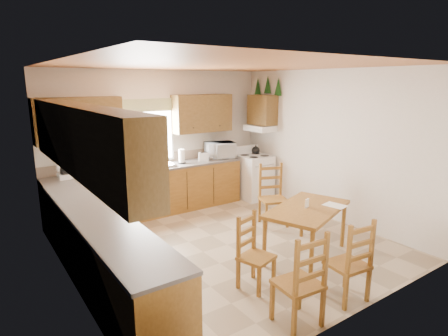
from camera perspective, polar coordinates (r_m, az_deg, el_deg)
floor at (r=5.94m, az=0.48°, el=-11.62°), size 4.50×4.50×0.00m
ceiling at (r=5.41m, az=0.54°, el=15.41°), size 4.50×4.50×0.00m
wall_left at (r=4.62m, az=-22.87°, el=-2.07°), size 4.50×4.50×0.00m
wall_right at (r=7.04m, az=15.63°, el=3.33°), size 4.50×4.50×0.00m
wall_back at (r=7.43m, az=-9.63°, el=4.11°), size 4.50×4.50×0.00m
wall_front at (r=3.96m, az=19.80°, el=-4.22°), size 4.50×4.50×0.00m
lower_cab_back at (r=7.21m, az=-11.02°, el=-3.63°), size 3.75×0.60×0.88m
lower_cab_left at (r=4.85m, az=-17.99°, el=-12.42°), size 0.60×3.60×0.88m
counter_back at (r=7.10m, az=-11.18°, el=-0.07°), size 3.75×0.63×0.04m
counter_left at (r=4.68m, az=-18.38°, el=-7.30°), size 0.63×3.60×0.04m
backsplash at (r=7.33m, az=-12.14°, el=1.19°), size 3.75×0.01×0.18m
upper_cab_back_left at (r=6.70m, az=-21.27°, el=6.83°), size 1.41×0.33×0.75m
upper_cab_back_right at (r=7.64m, az=-3.32°, el=8.32°), size 1.25×0.33×0.75m
upper_cab_left at (r=4.42m, az=-20.93°, el=4.14°), size 0.33×3.60×0.75m
upper_cab_stove at (r=8.00m, az=5.87°, el=8.81°), size 0.33×0.62×0.62m
range_hood at (r=8.01m, az=5.53°, el=6.08°), size 0.44×0.62×0.12m
window_frame at (r=7.26m, az=-11.73°, el=5.41°), size 1.13×0.02×1.18m
window_pane at (r=7.25m, az=-11.71°, el=5.40°), size 1.05×0.01×1.10m
window_valance at (r=7.18m, az=-11.82°, el=9.34°), size 1.19×0.01×0.24m
sink_basin at (r=7.12m, az=-10.64°, el=0.32°), size 0.75×0.45×0.04m
pine_decal_a at (r=7.83m, az=8.25°, el=12.17°), size 0.22×0.22×0.36m
pine_decal_b at (r=8.07m, az=6.67°, el=12.52°), size 0.22×0.22×0.36m
pine_decal_c at (r=8.31m, az=5.17°, el=12.28°), size 0.22×0.22×0.36m
stove at (r=8.09m, az=4.64°, el=-1.44°), size 0.65×0.67×0.93m
coffeemaker at (r=6.65m, az=-23.19°, el=-0.05°), size 0.24×0.27×0.35m
paper_towel at (r=7.34m, az=-6.48°, el=1.80°), size 0.15×0.15×0.28m
toaster at (r=7.58m, az=-3.14°, el=1.76°), size 0.23×0.19×0.16m
microwave at (r=7.81m, az=-0.62°, el=2.75°), size 0.64×0.53×0.33m
dining_table at (r=5.57m, az=12.42°, el=-9.48°), size 1.57×1.22×0.74m
chair_near_left at (r=4.05m, az=11.25°, el=-16.09°), size 0.47×0.45×1.03m
chair_near_right at (r=4.61m, az=18.32°, el=-13.06°), size 0.46×0.44×0.99m
chair_far_left at (r=4.65m, az=4.97°, el=-12.71°), size 0.47×0.46×0.91m
chair_far_right at (r=6.60m, az=7.59°, el=-4.19°), size 0.58×0.56×1.07m
table_paper at (r=5.62m, az=16.56°, el=-5.48°), size 0.28×0.34×0.00m
table_card at (r=5.42m, az=12.54°, el=-5.26°), size 0.10×0.05×0.13m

